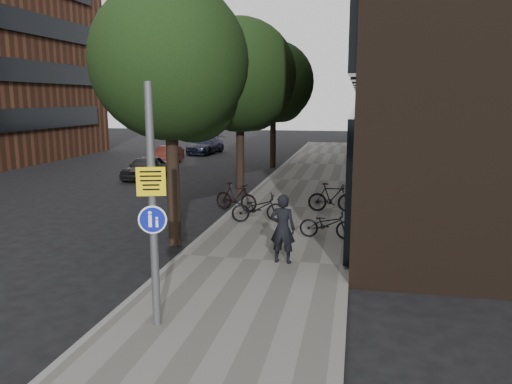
% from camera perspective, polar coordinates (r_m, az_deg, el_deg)
% --- Properties ---
extents(ground, '(120.00, 120.00, 0.00)m').
position_cam_1_polar(ground, '(10.26, -4.25, -14.01)').
color(ground, black).
rests_on(ground, ground).
extents(sidewalk, '(4.50, 60.00, 0.12)m').
position_cam_1_polar(sidewalk, '(19.57, 4.35, -1.85)').
color(sidewalk, slate).
rests_on(sidewalk, ground).
extents(curb_edge, '(0.15, 60.00, 0.13)m').
position_cam_1_polar(curb_edge, '(19.96, -2.07, -1.57)').
color(curb_edge, slate).
rests_on(curb_edge, ground).
extents(building_right_dark_brick, '(12.00, 40.00, 18.00)m').
position_cam_1_polar(building_right_dark_brick, '(31.89, 23.24, 18.31)').
color(building_right_dark_brick, black).
rests_on(building_right_dark_brick, ground).
extents(street_tree_near, '(4.40, 4.40, 7.50)m').
position_cam_1_polar(street_tree_near, '(14.56, -9.36, 13.77)').
color(street_tree_near, black).
rests_on(street_tree_near, ground).
extents(street_tree_mid, '(5.00, 5.00, 7.80)m').
position_cam_1_polar(street_tree_mid, '(22.71, -1.60, 12.72)').
color(street_tree_mid, black).
rests_on(street_tree_mid, ground).
extents(street_tree_far, '(5.00, 5.00, 7.80)m').
position_cam_1_polar(street_tree_far, '(31.54, 2.16, 12.12)').
color(street_tree_far, black).
rests_on(street_tree_far, ground).
extents(signpost, '(0.50, 0.17, 4.44)m').
position_cam_1_polar(signpost, '(9.13, -11.73, -1.65)').
color(signpost, '#595B5E').
rests_on(signpost, sidewalk).
extents(pedestrian, '(0.68, 0.48, 1.79)m').
position_cam_1_polar(pedestrian, '(12.74, 3.06, -4.21)').
color(pedestrian, black).
rests_on(pedestrian, sidewalk).
extents(parked_bike_facade_near, '(1.69, 0.65, 0.87)m').
position_cam_1_polar(parked_bike_facade_near, '(15.20, 8.12, -3.64)').
color(parked_bike_facade_near, black).
rests_on(parked_bike_facade_near, sidewalk).
extents(parked_bike_facade_far, '(1.82, 0.64, 1.08)m').
position_cam_1_polar(parked_bike_facade_far, '(18.78, 8.70, -0.61)').
color(parked_bike_facade_far, black).
rests_on(parked_bike_facade_far, sidewalk).
extents(parked_bike_curb_near, '(1.93, 1.21, 0.96)m').
position_cam_1_polar(parked_bike_curb_near, '(17.10, 0.23, -1.80)').
color(parked_bike_curb_near, black).
rests_on(parked_bike_curb_near, sidewalk).
extents(parked_bike_curb_far, '(1.85, 1.03, 1.07)m').
position_cam_1_polar(parked_bike_curb_far, '(18.73, -2.28, -0.54)').
color(parked_bike_curb_far, black).
rests_on(parked_bike_curb_far, sidewalk).
extents(parked_car_near, '(1.71, 3.71, 1.23)m').
position_cam_1_polar(parked_car_near, '(27.71, -12.51, 2.77)').
color(parked_car_near, black).
rests_on(parked_car_near, ground).
extents(parked_car_mid, '(1.49, 3.70, 1.19)m').
position_cam_1_polar(parked_car_mid, '(33.58, -10.08, 4.15)').
color(parked_car_mid, '#5A2019').
rests_on(parked_car_mid, ground).
extents(parked_car_far, '(2.29, 4.70, 1.32)m').
position_cam_1_polar(parked_car_far, '(39.81, -5.77, 5.33)').
color(parked_car_far, black).
rests_on(parked_car_far, ground).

